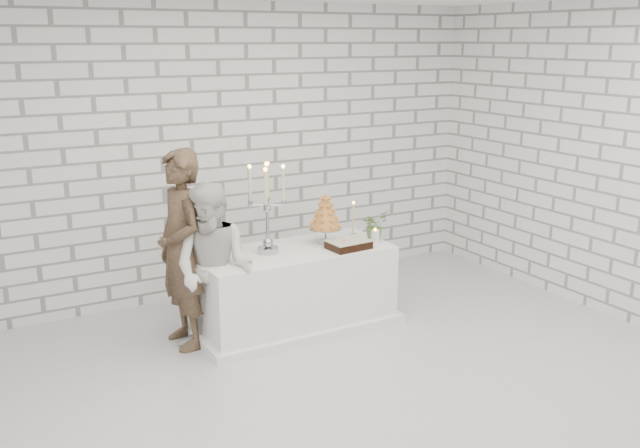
{
  "coord_description": "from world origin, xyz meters",
  "views": [
    {
      "loc": [
        -2.67,
        -4.26,
        2.64
      ],
      "look_at": [
        0.3,
        0.96,
        1.05
      ],
      "focal_mm": 39.56,
      "sensor_mm": 36.0,
      "label": 1
    }
  ],
  "objects": [
    {
      "name": "wall_right",
      "position": [
        3.0,
        0.0,
        1.5
      ],
      "size": [
        0.01,
        5.0,
        3.0
      ],
      "primitive_type": "cube",
      "color": "white",
      "rests_on": "ground"
    },
    {
      "name": "extra_taper",
      "position": [
        0.93,
        1.41,
        0.91
      ],
      "size": [
        0.06,
        0.06,
        0.32
      ],
      "primitive_type": "cylinder",
      "rotation": [
        0.0,
        0.0,
        0.02
      ],
      "color": "beige",
      "rests_on": "cake_table"
    },
    {
      "name": "wall_back",
      "position": [
        0.0,
        2.5,
        1.5
      ],
      "size": [
        6.0,
        0.01,
        3.0
      ],
      "primitive_type": "cube",
      "color": "white",
      "rests_on": "ground"
    },
    {
      "name": "pillar_candle",
      "position": [
        0.97,
        1.09,
        0.81
      ],
      "size": [
        0.09,
        0.09,
        0.12
      ],
      "primitive_type": "cylinder",
      "rotation": [
        0.0,
        0.0,
        0.14
      ],
      "color": "white",
      "rests_on": "cake_table"
    },
    {
      "name": "candelabra",
      "position": [
        -0.06,
        1.29,
        1.17
      ],
      "size": [
        0.42,
        0.42,
        0.83
      ],
      "primitive_type": null,
      "rotation": [
        0.0,
        0.0,
        0.28
      ],
      "color": "#A1A1AC",
      "rests_on": "cake_table"
    },
    {
      "name": "chocolate_cake",
      "position": [
        0.65,
        1.04,
        0.79
      ],
      "size": [
        0.39,
        0.29,
        0.08
      ],
      "primitive_type": "cube",
      "rotation": [
        0.0,
        0.0,
        0.06
      ],
      "color": "black",
      "rests_on": "cake_table"
    },
    {
      "name": "flowers",
      "position": [
        1.03,
        1.19,
        0.89
      ],
      "size": [
        0.3,
        0.27,
        0.28
      ],
      "primitive_type": "imported",
      "rotation": [
        0.0,
        0.0,
        0.23
      ],
      "color": "#436A2D",
      "rests_on": "cake_table"
    },
    {
      "name": "cake_table",
      "position": [
        0.19,
        1.26,
        0.38
      ],
      "size": [
        1.8,
        0.8,
        0.75
      ],
      "primitive_type": "cube",
      "color": "white",
      "rests_on": "ground"
    },
    {
      "name": "bride",
      "position": [
        -0.65,
        1.09,
        0.74
      ],
      "size": [
        0.91,
        0.91,
        1.49
      ],
      "primitive_type": "imported",
      "rotation": [
        0.0,
        0.0,
        -0.79
      ],
      "color": "silver",
      "rests_on": "ground"
    },
    {
      "name": "groom",
      "position": [
        -0.84,
        1.37,
        0.87
      ],
      "size": [
        0.46,
        0.66,
        1.75
      ],
      "primitive_type": "imported",
      "rotation": [
        0.0,
        0.0,
        -1.51
      ],
      "color": "#39281B",
      "rests_on": "ground"
    },
    {
      "name": "croquembouche",
      "position": [
        0.55,
        1.3,
        0.99
      ],
      "size": [
        0.34,
        0.34,
        0.49
      ],
      "primitive_type": null,
      "rotation": [
        0.0,
        0.0,
        0.09
      ],
      "color": "#B86E28",
      "rests_on": "cake_table"
    },
    {
      "name": "ground",
      "position": [
        0.0,
        0.0,
        0.0
      ],
      "size": [
        6.0,
        5.0,
        0.01
      ],
      "primitive_type": "cube",
      "color": "silver",
      "rests_on": "ground"
    }
  ]
}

